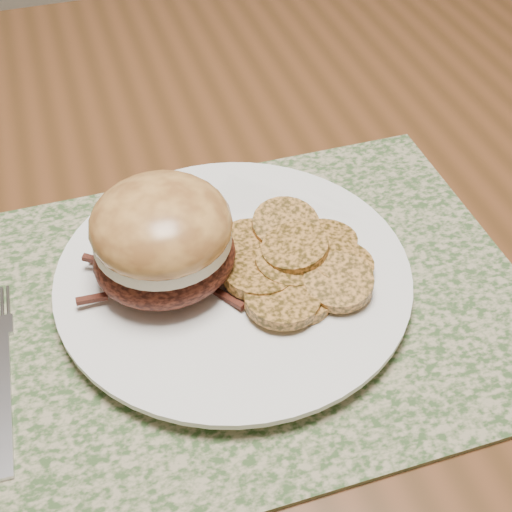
{
  "coord_description": "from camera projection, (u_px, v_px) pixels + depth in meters",
  "views": [
    {
      "loc": [
        -0.18,
        -0.47,
        1.17
      ],
      "look_at": [
        -0.06,
        -0.11,
        0.79
      ],
      "focal_mm": 50.0,
      "sensor_mm": 36.0,
      "label": 1
    }
  ],
  "objects": [
    {
      "name": "dinner_plate",
      "position": [
        234.0,
        278.0,
        0.56
      ],
      "size": [
        0.26,
        0.26,
        0.02
      ],
      "primitive_type": "cylinder",
      "color": "white",
      "rests_on": "placemat"
    },
    {
      "name": "placemat",
      "position": [
        238.0,
        306.0,
        0.55
      ],
      "size": [
        0.45,
        0.33,
        0.0
      ],
      "primitive_type": "cube",
      "color": "#38522A",
      "rests_on": "dining_table"
    },
    {
      "name": "roasted_potatoes",
      "position": [
        295.0,
        264.0,
        0.54
      ],
      "size": [
        0.14,
        0.15,
        0.03
      ],
      "color": "#B67735",
      "rests_on": "dinner_plate"
    },
    {
      "name": "pork_sandwich",
      "position": [
        163.0,
        238.0,
        0.52
      ],
      "size": [
        0.13,
        0.13,
        0.08
      ],
      "rotation": [
        0.0,
        0.0,
        0.25
      ],
      "color": "black",
      "rests_on": "dinner_plate"
    },
    {
      "name": "dining_table",
      "position": [
        281.0,
        254.0,
        0.71
      ],
      "size": [
        1.5,
        0.9,
        0.75
      ],
      "color": "brown",
      "rests_on": "ground"
    },
    {
      "name": "fork",
      "position": [
        1.0,
        372.0,
        0.5
      ],
      "size": [
        0.02,
        0.17,
        0.0
      ],
      "rotation": [
        0.0,
        0.0,
        -0.04
      ],
      "color": "silver",
      "rests_on": "placemat"
    }
  ]
}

